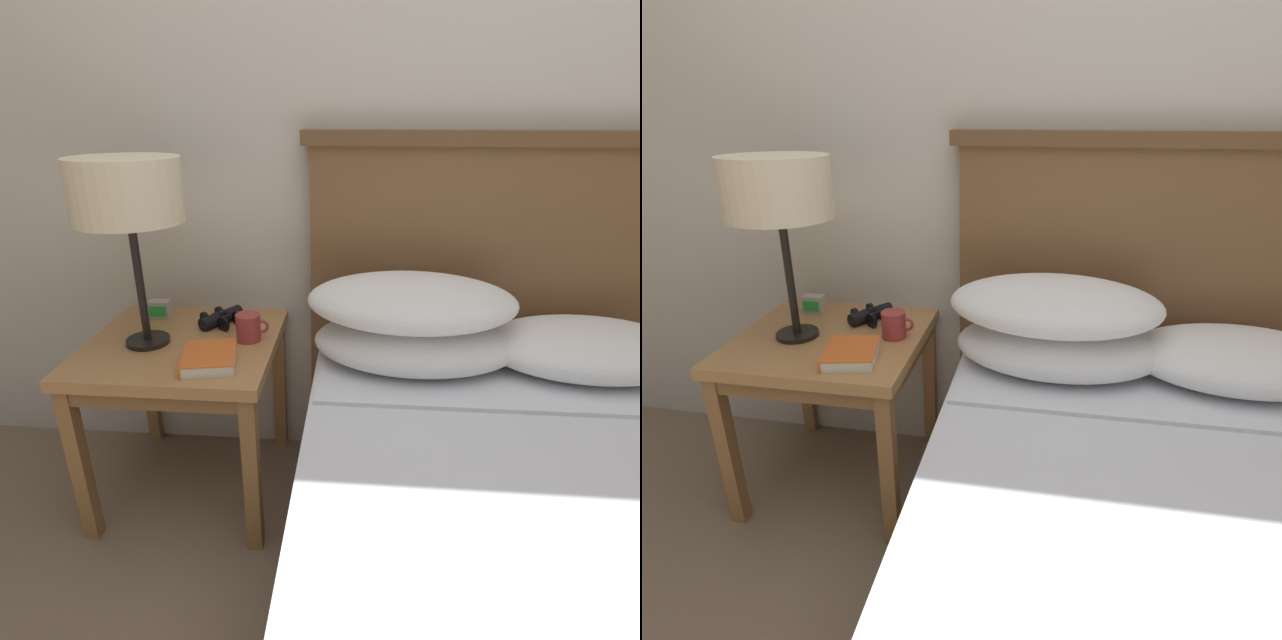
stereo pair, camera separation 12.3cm
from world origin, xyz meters
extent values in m
cube|color=beige|center=(0.00, 1.08, 1.30)|extent=(8.00, 0.06, 2.60)
cube|color=#AD7A47|center=(-0.72, 0.78, 0.54)|extent=(0.58, 0.58, 0.04)
cube|color=brown|center=(-0.72, 0.78, 0.50)|extent=(0.55, 0.55, 0.05)
cube|color=olive|center=(-0.97, 0.53, 0.26)|extent=(0.04, 0.04, 0.53)
cube|color=olive|center=(-0.46, 0.53, 0.26)|extent=(0.04, 0.04, 0.53)
cube|color=olive|center=(-0.97, 1.04, 0.26)|extent=(0.04, 0.04, 0.53)
cube|color=olive|center=(-0.46, 1.04, 0.26)|extent=(0.04, 0.04, 0.53)
cube|color=white|center=(0.24, 0.66, 0.51)|extent=(1.06, 0.28, 0.01)
cube|color=brown|center=(0.24, 1.01, 0.56)|extent=(1.16, 0.06, 1.12)
cube|color=brown|center=(0.24, 1.01, 1.14)|extent=(1.21, 0.10, 0.04)
ellipsoid|color=white|center=(-0.01, 0.77, 0.58)|extent=(0.60, 0.36, 0.15)
ellipsoid|color=white|center=(0.49, 0.77, 0.58)|extent=(0.60, 0.36, 0.15)
ellipsoid|color=white|center=(-0.03, 0.77, 0.71)|extent=(0.60, 0.36, 0.15)
cylinder|color=black|center=(-0.82, 0.75, 0.57)|extent=(0.13, 0.13, 0.01)
cylinder|color=black|center=(-0.82, 0.75, 0.76)|extent=(0.02, 0.02, 0.36)
cylinder|color=beige|center=(-0.82, 0.75, 1.02)|extent=(0.30, 0.30, 0.17)
cube|color=silver|center=(-0.59, 0.63, 0.58)|extent=(0.17, 0.20, 0.03)
cube|color=orange|center=(-0.59, 0.63, 0.59)|extent=(0.18, 0.20, 0.00)
cube|color=orange|center=(-0.66, 0.62, 0.58)|extent=(0.04, 0.17, 0.03)
cylinder|color=black|center=(-0.65, 0.88, 0.58)|extent=(0.09, 0.10, 0.04)
cylinder|color=black|center=(-0.61, 0.86, 0.58)|extent=(0.05, 0.04, 0.05)
cylinder|color=black|center=(-0.69, 0.91, 0.58)|extent=(0.04, 0.03, 0.04)
cylinder|color=black|center=(-0.61, 0.94, 0.58)|extent=(0.09, 0.10, 0.04)
cylinder|color=black|center=(-0.57, 0.91, 0.58)|extent=(0.05, 0.04, 0.05)
cylinder|color=black|center=(-0.65, 0.96, 0.58)|extent=(0.04, 0.03, 0.04)
cube|color=black|center=(-0.63, 0.91, 0.59)|extent=(0.07, 0.06, 0.01)
cylinder|color=black|center=(-0.63, 0.91, 0.60)|extent=(0.02, 0.02, 0.02)
cylinder|color=#993333|center=(-0.51, 0.79, 0.60)|extent=(0.08, 0.08, 0.08)
torus|color=#993333|center=(-0.47, 0.79, 0.61)|extent=(0.05, 0.01, 0.05)
cube|color=#B7B2A8|center=(-0.85, 0.95, 0.59)|extent=(0.07, 0.04, 0.06)
cube|color=green|center=(-0.85, 0.93, 0.59)|extent=(0.06, 0.00, 0.04)
camera|label=1|loc=(-0.18, -0.59, 1.22)|focal=28.00mm
camera|label=2|loc=(-0.06, -0.57, 1.22)|focal=28.00mm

